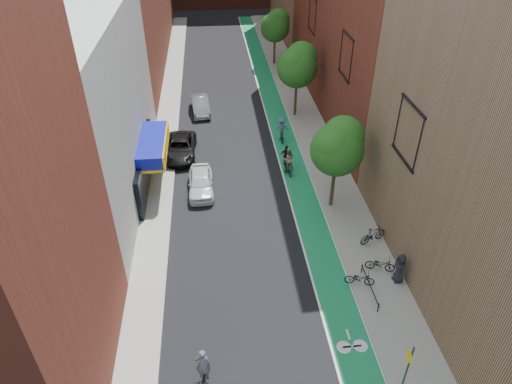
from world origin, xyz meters
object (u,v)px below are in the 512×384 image
object	(u,v)px
parked_car_black	(180,148)
cyclist_lane_near	(288,163)
pedestrian	(400,268)
parked_car_white	(201,182)
cyclist_lead	(204,372)
cyclist_lane_far	(282,130)
parked_car_silver	(201,105)
cyclist_lane_mid	(286,161)

from	to	relation	value
parked_car_black	cyclist_lane_near	size ratio (longest dim) A/B	2.41
cyclist_lane_near	pedestrian	size ratio (longest dim) A/B	1.14
parked_car_white	pedestrian	distance (m)	14.50
cyclist_lead	pedestrian	bearing A→B (deg)	-147.98
cyclist_lane_near	cyclist_lane_far	distance (m)	4.98
parked_car_black	cyclist_lane_near	xyz separation A→B (m)	(7.99, -3.46, 0.21)
cyclist_lead	parked_car_black	bearing A→B (deg)	-78.49
parked_car_silver	cyclist_lane_mid	bearing A→B (deg)	-64.25
cyclist_lead	cyclist_lane_far	bearing A→B (deg)	-100.28
cyclist_lead	parked_car_silver	bearing A→B (deg)	-83.10
parked_car_silver	cyclist_lane_near	bearing A→B (deg)	-65.43
parked_car_silver	cyclist_lane_far	distance (m)	9.18
cyclist_lane_far	pedestrian	distance (m)	17.02
cyclist_lane_near	cyclist_lane_mid	xyz separation A→B (m)	(-0.03, 0.57, -0.16)
parked_car_white	parked_car_silver	distance (m)	12.98
parked_car_silver	cyclist_lane_mid	world-z (taller)	cyclist_lane_mid
cyclist_lane_mid	pedestrian	bearing A→B (deg)	122.22
cyclist_lead	cyclist_lane_near	distance (m)	17.72
cyclist_lane_far	pedestrian	size ratio (longest dim) A/B	1.16
cyclist_lead	pedestrian	world-z (taller)	cyclist_lead
parked_car_white	parked_car_black	distance (m)	5.38
parked_car_black	cyclist_lane_near	bearing A→B (deg)	-21.26
parked_car_white	cyclist_lane_far	xyz separation A→B (m)	(6.69, 6.66, 0.27)
parked_car_silver	cyclist_lead	world-z (taller)	cyclist_lead
cyclist_lane_near	pedestrian	world-z (taller)	cyclist_lane_near
cyclist_lane_near	cyclist_lane_mid	distance (m)	0.59
cyclist_lane_far	pedestrian	world-z (taller)	cyclist_lane_far
parked_car_white	parked_car_silver	size ratio (longest dim) A/B	0.98
parked_car_silver	cyclist_lane_far	bearing A→B (deg)	-48.41
parked_car_silver	cyclist_lane_far	xyz separation A→B (m)	(6.66, -6.31, 0.28)
cyclist_lead	pedestrian	distance (m)	11.63
parked_car_white	cyclist_lane_far	bearing A→B (deg)	43.99
parked_car_white	cyclist_lane_mid	size ratio (longest dim) A/B	2.16
parked_car_black	cyclist_lane_far	xyz separation A→B (m)	(8.26, 1.52, 0.30)
cyclist_lead	cyclist_lane_near	world-z (taller)	cyclist_lead
parked_car_white	cyclist_lead	xyz separation A→B (m)	(0.07, -14.86, 0.01)
parked_car_black	pedestrian	bearing A→B (deg)	-48.93
cyclist_lane_mid	cyclist_lane_far	xyz separation A→B (m)	(0.30, 4.41, 0.25)
cyclist_lane_near	pedestrian	bearing A→B (deg)	99.70
parked_car_white	parked_car_black	world-z (taller)	parked_car_white
parked_car_silver	pedestrian	bearing A→B (deg)	-70.16
cyclist_lane_mid	cyclist_lane_far	size ratio (longest dim) A/B	0.93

